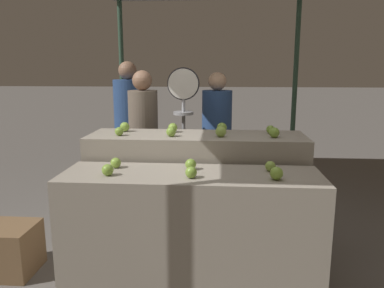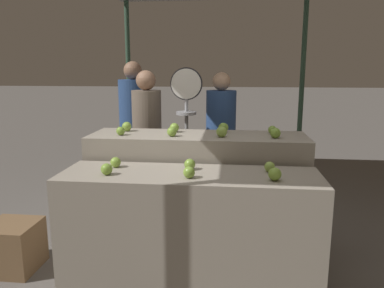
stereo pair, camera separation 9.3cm
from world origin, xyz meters
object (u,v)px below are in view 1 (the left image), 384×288
(produce_scale, at_px, (183,110))
(wooden_crate_side, at_px, (11,249))
(person_customer_right, at_px, (129,120))
(person_vendor_at_scale, at_px, (144,133))
(person_customer_left, at_px, (217,130))

(produce_scale, distance_m, wooden_crate_side, 1.94)
(person_customer_right, distance_m, wooden_crate_side, 2.14)
(person_customer_right, relative_size, wooden_crate_side, 4.34)
(person_vendor_at_scale, relative_size, wooden_crate_side, 4.07)
(person_customer_left, relative_size, wooden_crate_side, 4.02)
(produce_scale, height_order, person_customer_right, person_customer_right)
(person_customer_right, bearing_deg, wooden_crate_side, 52.83)
(person_vendor_at_scale, relative_size, person_customer_right, 0.94)
(person_customer_right, bearing_deg, person_customer_left, 142.72)
(produce_scale, bearing_deg, person_vendor_at_scale, 158.43)
(person_vendor_at_scale, height_order, wooden_crate_side, person_vendor_at_scale)
(person_vendor_at_scale, bearing_deg, produce_scale, 173.49)
(person_customer_left, xyz_separation_m, wooden_crate_side, (-1.60, -1.64, -0.70))
(produce_scale, xyz_separation_m, person_vendor_at_scale, (-0.45, 0.18, -0.27))
(wooden_crate_side, bearing_deg, produce_scale, 40.53)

